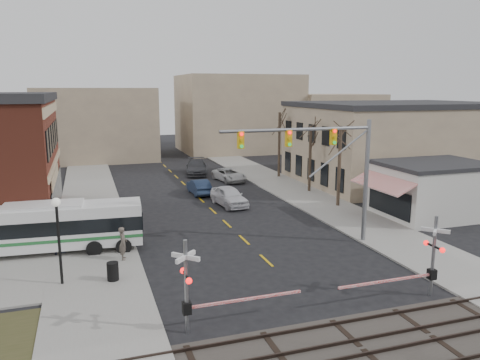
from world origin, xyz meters
name	(u,v)px	position (x,y,z in m)	size (l,w,h in m)	color
ground	(280,273)	(0.00, 0.00, 0.00)	(160.00, 160.00, 0.00)	black
sidewalk_west	(91,202)	(-9.50, 20.00, 0.06)	(5.00, 60.00, 0.12)	gray
sidewalk_east	(288,188)	(9.50, 20.00, 0.06)	(5.00, 60.00, 0.12)	gray
ballast_strip	(362,349)	(0.00, -8.00, 0.03)	(160.00, 5.00, 0.06)	#332D28
rail_tracks	(362,347)	(0.00, -8.00, 0.12)	(160.00, 3.91, 0.14)	#2D231E
tan_building	(396,142)	(22.00, 20.00, 4.26)	(20.30, 15.30, 8.50)	gray
awning_shop	(433,189)	(15.97, 7.00, 2.16)	(9.74, 6.20, 4.30)	beige
tree_east_a	(339,166)	(10.50, 12.00, 3.50)	(0.28, 0.28, 6.75)	#382B21
tree_east_b	(310,159)	(10.80, 18.00, 3.27)	(0.28, 0.28, 6.30)	#382B21
tree_east_c	(279,145)	(11.00, 26.00, 3.72)	(0.28, 0.28, 7.20)	#382B21
transit_bus	(45,227)	(-12.29, 7.38, 1.68)	(11.64, 3.33, 2.96)	silver
traffic_signal_mast	(329,157)	(4.60, 3.26, 5.74)	(9.92, 0.30, 8.00)	gray
rr_crossing_west	(197,287)	(-5.70, -4.64, 1.97)	(5.60, 1.36, 4.00)	gray
rr_crossing_east	(426,258)	(5.41, -4.89, 1.97)	(5.60, 1.36, 4.00)	gray
street_lamp	(58,223)	(-11.20, 2.00, 3.31)	(0.44, 0.44, 4.49)	black
trash_bin	(113,271)	(-8.70, 1.63, 0.60)	(0.60, 0.60, 0.95)	black
car_a	(229,196)	(1.80, 15.27, 0.83)	(1.96, 4.87, 1.66)	silver
car_b	(199,187)	(0.41, 20.47, 0.72)	(1.52, 4.36, 1.44)	#18243C
car_c	(229,175)	(5.00, 25.67, 0.69)	(2.29, 4.96, 1.38)	#B6B6B6
car_d	(197,167)	(2.60, 30.87, 0.85)	(2.37, 5.83, 1.69)	#424348
pedestrian_near	(123,243)	(-7.92, 4.58, 1.09)	(0.71, 0.46, 1.94)	#584E46
pedestrian_far	(61,239)	(-11.38, 6.69, 1.02)	(0.87, 0.68, 1.80)	#333B5A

